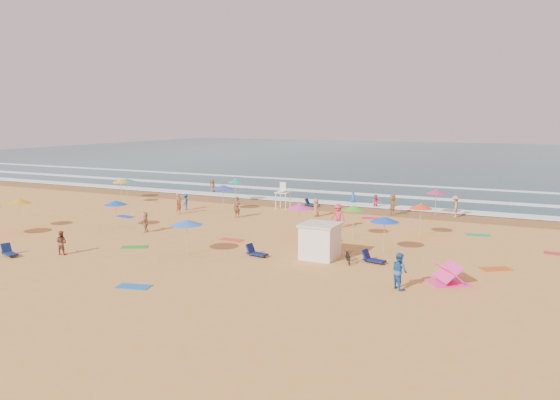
% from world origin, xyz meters
% --- Properties ---
extents(ground, '(220.00, 220.00, 0.00)m').
position_xyz_m(ground, '(0.00, 0.00, 0.00)').
color(ground, gold).
rests_on(ground, ground).
extents(ocean, '(220.00, 140.00, 0.18)m').
position_xyz_m(ocean, '(0.00, 84.00, 0.00)').
color(ocean, '#0C4756').
rests_on(ocean, ground).
extents(wet_sand, '(220.00, 220.00, 0.00)m').
position_xyz_m(wet_sand, '(0.00, 12.50, 0.01)').
color(wet_sand, olive).
rests_on(wet_sand, ground).
extents(surf_foam, '(200.00, 18.70, 0.05)m').
position_xyz_m(surf_foam, '(0.00, 21.32, 0.10)').
color(surf_foam, white).
rests_on(surf_foam, ground).
extents(cabana, '(2.00, 2.00, 2.00)m').
position_xyz_m(cabana, '(6.06, -5.09, 1.00)').
color(cabana, white).
rests_on(cabana, ground).
extents(cabana_roof, '(2.20, 2.20, 0.12)m').
position_xyz_m(cabana_roof, '(6.06, -5.09, 2.06)').
color(cabana_roof, silver).
rests_on(cabana_roof, cabana).
extents(bicycle, '(1.20, 1.68, 0.84)m').
position_xyz_m(bicycle, '(7.96, -5.39, 0.42)').
color(bicycle, black).
rests_on(bicycle, ground).
extents(lifeguard_stand, '(1.20, 1.20, 2.10)m').
position_xyz_m(lifeguard_stand, '(-3.58, 9.99, 1.05)').
color(lifeguard_stand, white).
rests_on(lifeguard_stand, ground).
extents(beach_umbrellas, '(47.25, 24.42, 0.81)m').
position_xyz_m(beach_umbrellas, '(0.04, 1.96, 2.15)').
color(beach_umbrellas, '#FF1A38').
rests_on(beach_umbrellas, ground).
extents(loungers, '(38.33, 28.59, 0.34)m').
position_xyz_m(loungers, '(5.22, -3.87, 0.17)').
color(loungers, '#0F204E').
rests_on(loungers, ground).
extents(towels, '(47.61, 26.16, 0.03)m').
position_xyz_m(towels, '(0.78, -1.06, 0.01)').
color(towels, '#B42916').
rests_on(towels, ground).
extents(beachgoers, '(28.44, 28.63, 2.13)m').
position_xyz_m(beachgoers, '(0.82, 5.12, 0.83)').
color(beachgoers, '#234DA4').
rests_on(beachgoers, ground).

